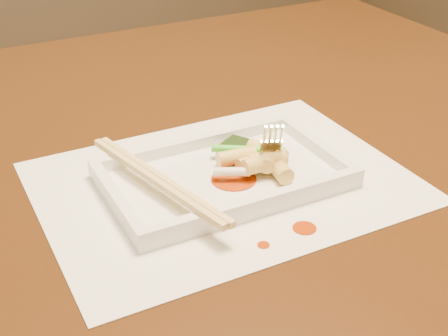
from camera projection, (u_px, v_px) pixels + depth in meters
name	position (u px, v px, depth m)	size (l,w,h in m)	color
table	(117.00, 222.00, 0.80)	(1.40, 0.90, 0.75)	black
placemat	(224.00, 183.00, 0.69)	(0.40, 0.30, 0.00)	white
sauce_splatter_a	(304.00, 228.00, 0.62)	(0.02, 0.02, 0.00)	#A63004
sauce_splatter_b	(263.00, 245.00, 0.59)	(0.01, 0.01, 0.00)	#A63004
plate_base	(224.00, 179.00, 0.69)	(0.26, 0.16, 0.01)	white
plate_rim_far	(195.00, 143.00, 0.74)	(0.26, 0.01, 0.01)	white
plate_rim_near	(258.00, 203.00, 0.63)	(0.26, 0.01, 0.01)	white
plate_rim_left	(116.00, 199.00, 0.64)	(0.01, 0.14, 0.01)	white
plate_rim_right	(317.00, 146.00, 0.73)	(0.01, 0.14, 0.01)	white
veg_piece	(235.00, 148.00, 0.73)	(0.04, 0.03, 0.01)	black
scallion_white	(232.00, 172.00, 0.67)	(0.01, 0.01, 0.04)	#EAEACC
scallion_green	(248.00, 150.00, 0.71)	(0.01, 0.01, 0.09)	green
chopstick_a	(154.00, 180.00, 0.65)	(0.01, 0.23, 0.01)	#E1C070
chopstick_b	(161.00, 178.00, 0.65)	(0.01, 0.23, 0.01)	#E1C070
fork	(272.00, 97.00, 0.69)	(0.09, 0.10, 0.14)	silver
sauce_blob_0	(234.00, 179.00, 0.68)	(0.05, 0.05, 0.00)	#A63004
rice_cake_0	(267.00, 152.00, 0.71)	(0.02, 0.02, 0.05)	#F0DA70
rice_cake_1	(256.00, 161.00, 0.69)	(0.02, 0.02, 0.04)	#F0DA70
rice_cake_2	(269.00, 156.00, 0.69)	(0.02, 0.02, 0.05)	#F0DA70
rice_cake_3	(278.00, 167.00, 0.68)	(0.02, 0.02, 0.05)	#F0DA70
rice_cake_4	(265.00, 160.00, 0.70)	(0.02, 0.02, 0.04)	#F0DA70
rice_cake_5	(265.00, 163.00, 0.68)	(0.02, 0.02, 0.05)	#F0DA70
rice_cake_6	(236.00, 157.00, 0.70)	(0.02, 0.02, 0.04)	#F0DA70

